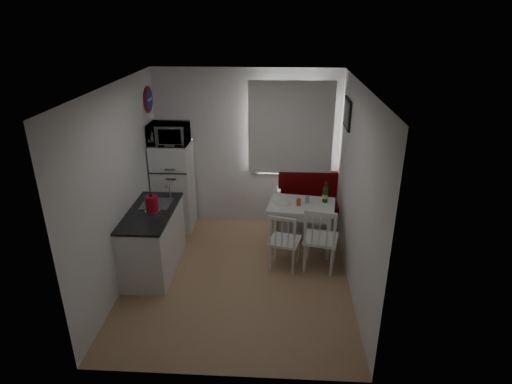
# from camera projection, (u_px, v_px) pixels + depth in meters

# --- Properties ---
(floor) EXTENTS (3.00, 3.50, 0.02)m
(floor) POSITION_uv_depth(u_px,v_px,m) (238.00, 276.00, 5.93)
(floor) COLOR tan
(floor) RESTS_ON ground
(ceiling) EXTENTS (3.00, 3.50, 0.02)m
(ceiling) POSITION_uv_depth(u_px,v_px,m) (235.00, 86.00, 4.90)
(ceiling) COLOR white
(ceiling) RESTS_ON wall_back
(wall_back) EXTENTS (3.00, 0.02, 2.60)m
(wall_back) POSITION_uv_depth(u_px,v_px,m) (247.00, 149.00, 7.02)
(wall_back) COLOR white
(wall_back) RESTS_ON floor
(wall_front) EXTENTS (3.00, 0.02, 2.60)m
(wall_front) POSITION_uv_depth(u_px,v_px,m) (217.00, 267.00, 3.81)
(wall_front) COLOR white
(wall_front) RESTS_ON floor
(wall_left) EXTENTS (0.02, 3.50, 2.60)m
(wall_left) POSITION_uv_depth(u_px,v_px,m) (121.00, 188.00, 5.49)
(wall_left) COLOR white
(wall_left) RESTS_ON floor
(wall_right) EXTENTS (0.02, 3.50, 2.60)m
(wall_right) POSITION_uv_depth(u_px,v_px,m) (356.00, 193.00, 5.33)
(wall_right) COLOR white
(wall_right) RESTS_ON floor
(window) EXTENTS (1.22, 0.06, 1.47)m
(window) POSITION_uv_depth(u_px,v_px,m) (291.00, 131.00, 6.83)
(window) COLOR white
(window) RESTS_ON wall_back
(curtain) EXTENTS (1.35, 0.02, 1.50)m
(curtain) POSITION_uv_depth(u_px,v_px,m) (291.00, 129.00, 6.74)
(curtain) COLOR white
(curtain) RESTS_ON wall_back
(kitchen_counter) EXTENTS (0.62, 1.32, 1.16)m
(kitchen_counter) POSITION_uv_depth(u_px,v_px,m) (153.00, 240.00, 5.95)
(kitchen_counter) COLOR white
(kitchen_counter) RESTS_ON floor
(wall_sign) EXTENTS (0.03, 0.40, 0.40)m
(wall_sign) POSITION_uv_depth(u_px,v_px,m) (149.00, 99.00, 6.49)
(wall_sign) COLOR navy
(wall_sign) RESTS_ON wall_left
(picture_frame) EXTENTS (0.04, 0.52, 0.42)m
(picture_frame) POSITION_uv_depth(u_px,v_px,m) (347.00, 114.00, 6.05)
(picture_frame) COLOR black
(picture_frame) RESTS_ON wall_right
(bench) EXTENTS (1.33, 0.51, 0.95)m
(bench) POSITION_uv_depth(u_px,v_px,m) (316.00, 211.00, 7.13)
(bench) COLOR white
(bench) RESTS_ON floor
(dining_table) EXTENTS (1.06, 0.81, 0.73)m
(dining_table) POSITION_uv_depth(u_px,v_px,m) (302.00, 209.00, 6.42)
(dining_table) COLOR white
(dining_table) RESTS_ON floor
(chair_left) EXTENTS (0.49, 0.48, 0.47)m
(chair_left) POSITION_uv_depth(u_px,v_px,m) (285.00, 237.00, 5.87)
(chair_left) COLOR white
(chair_left) RESTS_ON floor
(chair_right) EXTENTS (0.54, 0.52, 0.52)m
(chair_right) POSITION_uv_depth(u_px,v_px,m) (322.00, 234.00, 5.81)
(chair_right) COLOR white
(chair_right) RESTS_ON floor
(fridge) EXTENTS (0.59, 0.59, 1.48)m
(fridge) POSITION_uv_depth(u_px,v_px,m) (174.00, 187.00, 6.98)
(fridge) COLOR white
(fridge) RESTS_ON floor
(microwave) EXTENTS (0.60, 0.40, 0.33)m
(microwave) POSITION_uv_depth(u_px,v_px,m) (169.00, 134.00, 6.58)
(microwave) COLOR white
(microwave) RESTS_ON fridge
(kettle) EXTENTS (0.20, 0.20, 0.26)m
(kettle) POSITION_uv_depth(u_px,v_px,m) (152.00, 204.00, 5.68)
(kettle) COLOR #A30D1A
(kettle) RESTS_ON kitchen_counter
(wine_bottle) EXTENTS (0.08, 0.08, 0.32)m
(wine_bottle) POSITION_uv_depth(u_px,v_px,m) (325.00, 192.00, 6.39)
(wine_bottle) COLOR #144018
(wine_bottle) RESTS_ON dining_table
(drinking_glass_orange) EXTENTS (0.06, 0.06, 0.11)m
(drinking_glass_orange) POSITION_uv_depth(u_px,v_px,m) (299.00, 202.00, 6.32)
(drinking_glass_orange) COLOR #CA4F21
(drinking_glass_orange) RESTS_ON dining_table
(drinking_glass_blue) EXTENTS (0.06, 0.06, 0.10)m
(drinking_glass_blue) POSITION_uv_depth(u_px,v_px,m) (307.00, 200.00, 6.41)
(drinking_glass_blue) COLOR #73B4C4
(drinking_glass_blue) RESTS_ON dining_table
(plate) EXTENTS (0.26, 0.26, 0.02)m
(plate) POSITION_uv_depth(u_px,v_px,m) (282.00, 202.00, 6.41)
(plate) COLOR white
(plate) RESTS_ON dining_table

